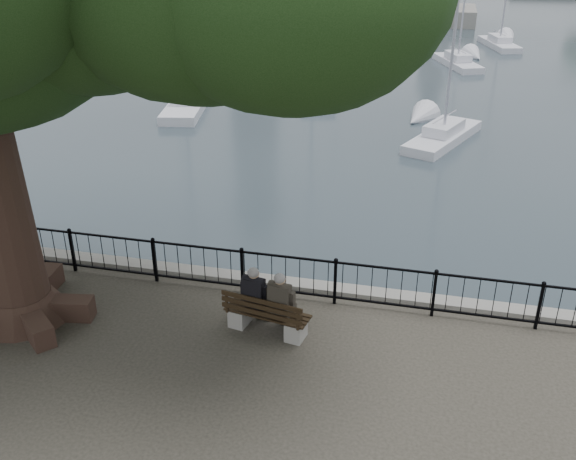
% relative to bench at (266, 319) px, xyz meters
% --- Properties ---
extents(harbor, '(260.00, 260.00, 1.20)m').
position_rel_bench_xyz_m(harbor, '(0.12, 1.83, -0.81)').
color(harbor, gray).
rests_on(harbor, ground).
extents(railing, '(22.06, 0.06, 1.00)m').
position_rel_bench_xyz_m(railing, '(0.12, 1.33, 0.25)').
color(railing, black).
rests_on(railing, ground).
extents(bench, '(1.74, 0.80, 0.88)m').
position_rel_bench_xyz_m(bench, '(0.00, 0.00, 0.00)').
color(bench, gray).
rests_on(bench, ground).
extents(person_left, '(0.47, 0.74, 1.40)m').
position_rel_bench_xyz_m(person_left, '(-0.22, 0.14, 0.34)').
color(person_left, black).
rests_on(person_left, ground).
extents(person_right, '(0.47, 0.74, 1.40)m').
position_rel_bench_xyz_m(person_right, '(0.32, 0.04, 0.34)').
color(person_right, black).
rests_on(person_right, ground).
extents(sailboat_a, '(2.68, 6.00, 11.00)m').
position_rel_bench_xyz_m(sailboat_a, '(-8.74, 18.12, -0.99)').
color(sailboat_a, silver).
rests_on(sailboat_a, ground).
extents(sailboat_b, '(3.16, 6.01, 11.68)m').
position_rel_bench_xyz_m(sailboat_b, '(-3.39, 21.87, -0.98)').
color(sailboat_b, silver).
rests_on(sailboat_b, ground).
extents(sailboat_c, '(3.16, 5.19, 9.31)m').
position_rel_bench_xyz_m(sailboat_c, '(3.18, 15.89, -1.01)').
color(sailboat_c, silver).
rests_on(sailboat_c, ground).
extents(sailboat_e, '(2.28, 6.16, 13.54)m').
position_rel_bench_xyz_m(sailboat_e, '(-14.16, 30.02, -0.93)').
color(sailboat_e, silver).
rests_on(sailboat_e, ground).
extents(sailboat_f, '(3.14, 5.11, 10.06)m').
position_rel_bench_xyz_m(sailboat_f, '(3.77, 31.07, -1.00)').
color(sailboat_f, silver).
rests_on(sailboat_f, ground).
extents(sailboat_g, '(2.83, 5.38, 10.16)m').
position_rel_bench_xyz_m(sailboat_g, '(6.63, 38.18, -1.00)').
color(sailboat_g, silver).
rests_on(sailboat_g, ground).
extents(sailboat_h, '(1.93, 5.19, 11.88)m').
position_rel_bench_xyz_m(sailboat_h, '(-5.14, 41.36, -0.95)').
color(sailboat_h, silver).
rests_on(sailboat_h, ground).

